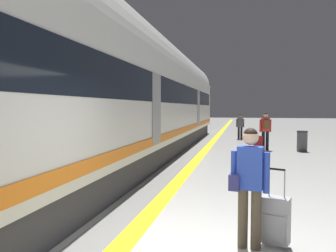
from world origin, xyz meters
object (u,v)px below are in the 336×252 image
Objects in this scene: passenger_near at (266,128)px; suitcase_near at (258,142)px; duffel_bag_mid at (245,137)px; high_speed_train at (148,94)px; passenger_mid at (240,125)px; waste_bin at (302,141)px; rolling_suitcase_foreground at (275,220)px; traveller_foreground at (249,179)px.

passenger_near is 2.67× the size of suitcase_near.
suitcase_near reaches higher than duffel_bag_mid.
high_speed_train is 60.85× the size of duffel_bag_mid.
passenger_mid is (-0.84, 5.05, 0.55)m from suitcase_near.
duffel_bag_mid is at bearing 116.97° from waste_bin.
rolling_suitcase_foreground is 10.72m from passenger_near.
passenger_mid is (-1.16, 4.95, -0.13)m from passenger_near.
waste_bin is (1.89, 0.06, 0.11)m from suitcase_near.
traveller_foreground reaches higher than waste_bin.
passenger_near reaches higher than duffel_bag_mid.
suitcase_near is at bearing -83.84° from duffel_bag_mid.
duffel_bag_mid is at bearing 89.61° from traveller_foreground.
waste_bin reaches higher than duffel_bag_mid.
traveller_foreground is at bearing -65.23° from high_speed_train.
rolling_suitcase_foreground is at bearing -91.40° from suitcase_near.
passenger_near is at bearing 16.93° from suitcase_near.
passenger_mid is at bearing 62.59° from high_speed_train.
rolling_suitcase_foreground is 15.38m from duffel_bag_mid.
suitcase_near is 4.83m from duffel_bag_mid.
traveller_foreground reaches higher than rolling_suitcase_foreground.
waste_bin is at bearing 78.57° from rolling_suitcase_foreground.
waste_bin is (2.15, 10.64, 0.08)m from rolling_suitcase_foreground.
rolling_suitcase_foreground is 0.63× the size of passenger_near.
high_speed_train is 7.13m from waste_bin.
rolling_suitcase_foreground reaches higher than waste_bin.
passenger_near is (0.95, 10.81, 0.07)m from traveller_foreground.
rolling_suitcase_foreground is at bearing -62.90° from high_speed_train.
waste_bin is (1.57, -0.04, -0.57)m from passenger_near.
traveller_foreground reaches higher than duffel_bag_mid.
suitcase_near is at bearing 86.67° from traveller_foreground.
traveller_foreground is at bearing -93.33° from suitcase_near.
rolling_suitcase_foreground is 1.20× the size of waste_bin.
high_speed_train reaches higher than rolling_suitcase_foreground.
passenger_near is 4.85m from duffel_bag_mid.
traveller_foreground is 15.76m from passenger_mid.
rolling_suitcase_foreground reaches higher than duffel_bag_mid.
duffel_bag_mid is (4.05, 6.95, -2.35)m from high_speed_train.
high_speed_train is 29.42× the size of waste_bin.
traveller_foreground is 3.78× the size of duffel_bag_mid.
high_speed_train is 17.24× the size of passenger_mid.
high_speed_train reaches higher than traveller_foreground.
duffel_bag_mid is (0.11, 15.50, -0.81)m from traveller_foreground.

